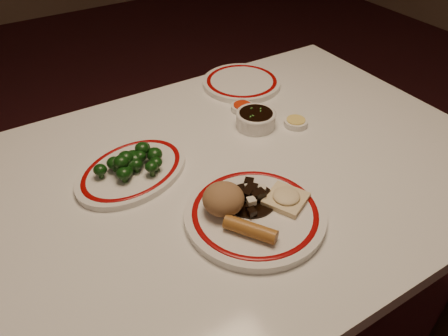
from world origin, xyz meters
TOP-DOWN VIEW (x-y plane):
  - ground at (0.00, 0.00)m, footprint 7.00×7.00m
  - dining_table at (0.00, 0.00)m, footprint 1.20×0.90m
  - main_plate at (-0.09, -0.16)m, footprint 0.31×0.31m
  - rice_mound at (-0.14, -0.12)m, footprint 0.09×0.09m
  - spring_roll at (-0.13, -0.21)m, footprint 0.08×0.10m
  - fried_wonton at (-0.02, -0.17)m, footprint 0.11×0.11m
  - stirfry_heap at (-0.08, -0.13)m, footprint 0.11×0.11m
  - broccoli_plate at (-0.25, 0.11)m, footprint 0.34×0.31m
  - broccoli_pile at (-0.25, 0.10)m, footprint 0.16×0.11m
  - soy_bowl at (0.11, 0.12)m, footprint 0.10×0.10m
  - sweet_sour_dish at (0.13, 0.20)m, footprint 0.06×0.06m
  - mustard_dish at (0.20, 0.07)m, footprint 0.06×0.06m
  - far_plate at (0.21, 0.33)m, footprint 0.27×0.27m

SIDE VIEW (x-z plane):
  - ground at x=0.00m, z-range 0.00..0.00m
  - dining_table at x=0.00m, z-range 0.28..1.03m
  - sweet_sour_dish at x=0.13m, z-range 0.75..0.77m
  - mustard_dish at x=0.20m, z-range 0.75..0.77m
  - broccoli_plate at x=-0.25m, z-range 0.75..0.77m
  - far_plate at x=0.21m, z-range 0.75..0.77m
  - main_plate at x=-0.09m, z-range 0.75..0.77m
  - soy_bowl at x=0.11m, z-range 0.75..0.79m
  - fried_wonton at x=-0.02m, z-range 0.77..0.79m
  - stirfry_heap at x=-0.08m, z-range 0.76..0.79m
  - spring_roll at x=-0.13m, z-range 0.77..0.80m
  - broccoli_pile at x=-0.25m, z-range 0.76..0.82m
  - rice_mound at x=-0.14m, z-range 0.77..0.83m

